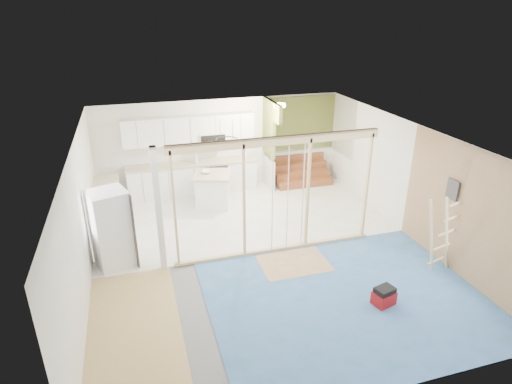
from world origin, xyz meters
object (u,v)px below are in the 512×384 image
object	(u,v)px
fridge	(112,229)
ladder	(441,234)
island	(213,190)
toolbox	(384,297)

from	to	relation	value
fridge	ladder	bearing A→B (deg)	-37.22
island	toolbox	size ratio (longest dim) A/B	2.68
fridge	ladder	world-z (taller)	fridge
island	toolbox	distance (m)	5.42
island	ladder	xyz separation A→B (m)	(3.68, -4.33, 0.37)
island	ladder	bearing A→B (deg)	-32.87
fridge	toolbox	xyz separation A→B (m)	(4.57, -2.75, -0.65)
toolbox	ladder	bearing A→B (deg)	7.84
island	fridge	bearing A→B (deg)	-121.09
fridge	island	xyz separation A→B (m)	(2.49, 2.25, -0.37)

